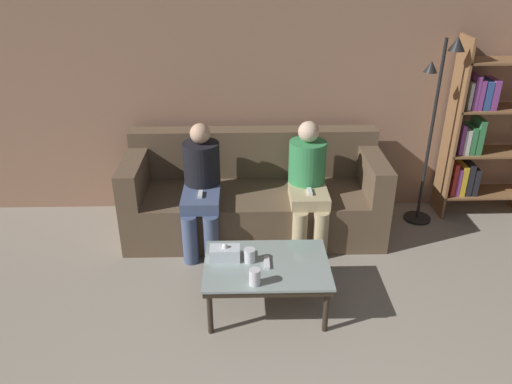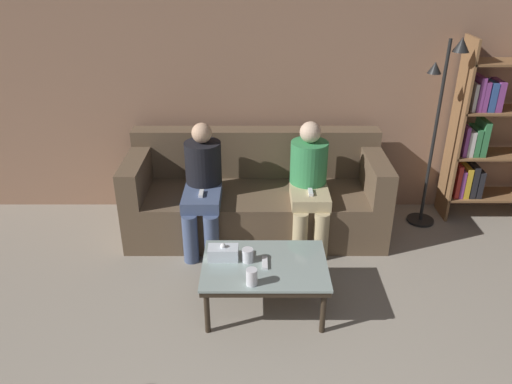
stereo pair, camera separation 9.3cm
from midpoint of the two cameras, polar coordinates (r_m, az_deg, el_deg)
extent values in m
cube|color=#9E755B|center=(4.81, 0.57, 12.55)|extent=(12.00, 0.06, 2.60)
cube|color=brown|center=(4.67, 0.57, -2.12)|extent=(2.33, 0.87, 0.44)
cube|color=brown|center=(4.78, 0.56, 4.57)|extent=(2.33, 0.20, 0.46)
cube|color=brown|center=(4.62, -12.85, 2.11)|extent=(0.18, 0.87, 0.32)
cube|color=brown|center=(4.64, 13.98, 2.09)|extent=(0.18, 0.87, 0.32)
cube|color=#8C9E99|center=(3.64, 1.74, -8.33)|extent=(0.90, 0.64, 0.02)
cube|color=#2D2319|center=(3.66, 1.73, -8.70)|extent=(0.89, 0.62, 0.04)
cylinder|color=#2D2319|center=(3.57, -4.85, -13.60)|extent=(0.04, 0.04, 0.33)
cylinder|color=#2D2319|center=(3.59, 8.42, -13.51)|extent=(0.04, 0.04, 0.33)
cylinder|color=#2D2319|center=(3.99, -4.26, -8.63)|extent=(0.04, 0.04, 0.33)
cylinder|color=#2D2319|center=(4.02, 7.40, -8.59)|extent=(0.04, 0.04, 0.33)
cylinder|color=silver|center=(3.40, 0.29, -9.69)|extent=(0.08, 0.08, 0.12)
cylinder|color=silver|center=(3.63, -0.22, -7.24)|extent=(0.08, 0.08, 0.10)
cube|color=silver|center=(3.67, -3.04, -6.98)|extent=(0.22, 0.12, 0.10)
sphere|color=white|center=(3.63, -3.07, -6.17)|extent=(0.04, 0.04, 0.04)
cube|color=white|center=(3.63, 1.74, -8.08)|extent=(0.04, 0.15, 0.02)
cube|color=brown|center=(5.08, 22.34, 6.31)|extent=(0.02, 0.32, 1.74)
cube|color=brown|center=(5.49, 25.16, -0.28)|extent=(0.83, 0.32, 0.02)
cube|color=red|center=(5.28, 22.26, 1.44)|extent=(0.04, 0.24, 0.34)
cube|color=#8E4293|center=(5.31, 22.64, 1.17)|extent=(0.04, 0.24, 0.28)
cube|color=gold|center=(5.32, 23.17, 1.28)|extent=(0.05, 0.24, 0.31)
cube|color=#232328|center=(5.35, 23.81, 1.38)|extent=(0.05, 0.24, 0.33)
cube|color=#232328|center=(5.38, 24.36, 1.10)|extent=(0.05, 0.24, 0.27)
cube|color=brown|center=(5.32, 26.06, 3.92)|extent=(0.83, 0.32, 0.02)
cube|color=#8E4293|center=(5.13, 23.01, 5.62)|extent=(0.03, 0.24, 0.29)
cube|color=silver|center=(5.16, 23.49, 5.36)|extent=(0.06, 0.24, 0.24)
cube|color=#38844C|center=(5.18, 24.11, 5.43)|extent=(0.05, 0.24, 0.26)
cube|color=#38844C|center=(5.20, 24.81, 5.77)|extent=(0.06, 0.24, 0.33)
cube|color=brown|center=(5.19, 27.01, 8.35)|extent=(0.83, 0.32, 0.02)
cube|color=silver|center=(5.01, 23.85, 10.06)|extent=(0.03, 0.24, 0.25)
cube|color=#8E4293|center=(5.03, 24.41, 10.33)|extent=(0.05, 0.24, 0.31)
cube|color=#8E4293|center=(5.05, 24.88, 10.08)|extent=(0.04, 0.24, 0.27)
cube|color=#33569E|center=(5.08, 25.52, 9.96)|extent=(0.06, 0.24, 0.26)
cube|color=#8E4293|center=(5.11, 26.21, 9.96)|extent=(0.06, 0.24, 0.27)
cylinder|color=black|center=(5.21, 18.74, -3.06)|extent=(0.26, 0.26, 0.02)
cylinder|color=black|center=(4.86, 20.21, 5.85)|extent=(0.03, 0.03, 1.75)
cone|color=black|center=(4.70, 23.01, 15.24)|extent=(0.14, 0.14, 0.12)
cone|color=black|center=(4.70, 20.32, 13.19)|extent=(0.12, 0.12, 0.10)
cylinder|color=#47567A|center=(4.27, -6.89, -5.31)|extent=(0.13, 0.13, 0.44)
cylinder|color=#47567A|center=(4.25, -4.47, -5.33)|extent=(0.13, 0.13, 0.44)
cube|color=#47567A|center=(4.32, -5.58, -0.68)|extent=(0.32, 0.45, 0.10)
cylinder|color=black|center=(4.44, -5.43, 2.78)|extent=(0.32, 0.32, 0.48)
sphere|color=#DBAD89|center=(4.32, -5.61, 6.73)|extent=(0.18, 0.18, 0.18)
cube|color=white|center=(4.25, -5.67, -0.17)|extent=(0.04, 0.12, 0.02)
cylinder|color=tan|center=(4.30, 5.66, -5.01)|extent=(0.13, 0.13, 0.44)
cylinder|color=tan|center=(4.32, 8.05, -4.99)|extent=(0.13, 0.13, 0.44)
cube|color=tan|center=(4.35, 6.77, -0.54)|extent=(0.33, 0.40, 0.10)
cylinder|color=#388E51|center=(4.45, 6.62, 2.79)|extent=(0.33, 0.33, 0.48)
sphere|color=beige|center=(4.33, 6.85, 6.80)|extent=(0.18, 0.18, 0.18)
cube|color=white|center=(4.29, 6.87, -0.02)|extent=(0.04, 0.12, 0.02)
camera|label=1|loc=(0.05, -89.33, 0.33)|focal=35.00mm
camera|label=2|loc=(0.05, 90.67, -0.33)|focal=35.00mm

